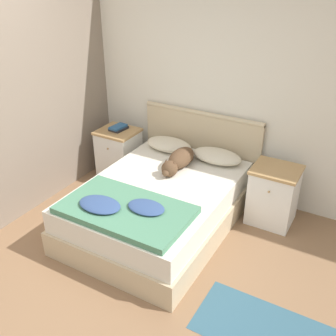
# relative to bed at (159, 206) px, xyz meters

# --- Properties ---
(ground_plane) EXTENTS (16.00, 16.00, 0.00)m
(ground_plane) POSITION_rel_bed_xyz_m (-0.09, -1.07, -0.25)
(ground_plane) COLOR #896647
(wall_back) EXTENTS (9.00, 0.06, 2.55)m
(wall_back) POSITION_rel_bed_xyz_m (-0.09, 1.06, 1.03)
(wall_back) COLOR silver
(wall_back) RESTS_ON ground_plane
(wall_side_left) EXTENTS (0.06, 3.10, 2.55)m
(wall_side_left) POSITION_rel_bed_xyz_m (-1.44, -0.02, 1.03)
(wall_side_left) COLOR gray
(wall_side_left) RESTS_ON ground_plane
(bed) EXTENTS (1.40, 1.94, 0.50)m
(bed) POSITION_rel_bed_xyz_m (0.00, 0.00, 0.00)
(bed) COLOR #C6B28E
(bed) RESTS_ON ground_plane
(headboard) EXTENTS (1.48, 0.06, 0.97)m
(headboard) POSITION_rel_bed_xyz_m (0.00, 0.99, 0.26)
(headboard) COLOR #C6B28E
(headboard) RESTS_ON ground_plane
(nightstand_left) EXTENTS (0.48, 0.45, 0.64)m
(nightstand_left) POSITION_rel_bed_xyz_m (-1.00, 0.68, 0.07)
(nightstand_left) COLOR white
(nightstand_left) RESTS_ON ground_plane
(nightstand_right) EXTENTS (0.48, 0.45, 0.64)m
(nightstand_right) POSITION_rel_bed_xyz_m (1.00, 0.68, 0.07)
(nightstand_right) COLOR white
(nightstand_right) RESTS_ON ground_plane
(pillow_left) EXTENTS (0.57, 0.32, 0.14)m
(pillow_left) POSITION_rel_bed_xyz_m (-0.31, 0.76, 0.33)
(pillow_left) COLOR beige
(pillow_left) RESTS_ON bed
(pillow_right) EXTENTS (0.57, 0.32, 0.14)m
(pillow_right) POSITION_rel_bed_xyz_m (0.31, 0.76, 0.33)
(pillow_right) COLOR beige
(pillow_right) RESTS_ON bed
(quilt) EXTENTS (1.17, 0.69, 0.11)m
(quilt) POSITION_rel_bed_xyz_m (-0.01, -0.58, 0.29)
(quilt) COLOR #4C8466
(quilt) RESTS_ON bed
(dog) EXTENTS (0.22, 0.66, 0.20)m
(dog) POSITION_rel_bed_xyz_m (0.01, 0.41, 0.35)
(dog) COLOR brown
(dog) RESTS_ON bed
(book_stack) EXTENTS (0.18, 0.24, 0.05)m
(book_stack) POSITION_rel_bed_xyz_m (-1.01, 0.71, 0.41)
(book_stack) COLOR #232328
(book_stack) RESTS_ON nightstand_left
(rug) EXTENTS (1.14, 0.57, 0.00)m
(rug) POSITION_rel_bed_xyz_m (1.44, -0.75, -0.24)
(rug) COLOR #335B70
(rug) RESTS_ON ground_plane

